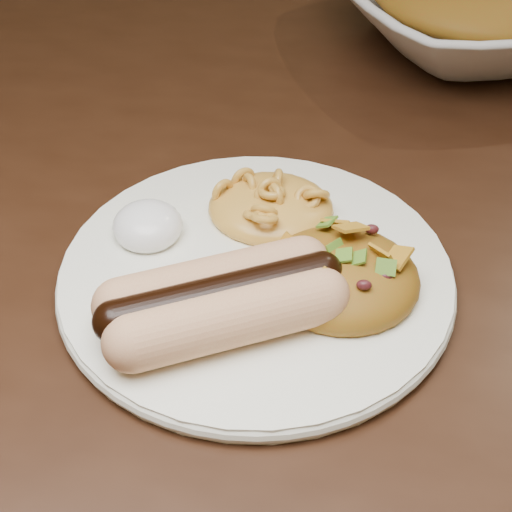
# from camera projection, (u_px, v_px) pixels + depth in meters

# --- Properties ---
(table) EXTENTS (1.60, 0.90, 0.75)m
(table) POSITION_uv_depth(u_px,v_px,m) (196.00, 214.00, 0.70)
(table) COLOR black
(table) RESTS_ON floor
(plate) EXTENTS (0.28, 0.28, 0.01)m
(plate) POSITION_uv_depth(u_px,v_px,m) (256.00, 275.00, 0.50)
(plate) COLOR white
(plate) RESTS_ON table
(hotdog) EXTENTS (0.12, 0.11, 0.03)m
(hotdog) POSITION_uv_depth(u_px,v_px,m) (222.00, 300.00, 0.45)
(hotdog) COLOR #E6BF89
(hotdog) RESTS_ON plate
(mac_and_cheese) EXTENTS (0.10, 0.10, 0.03)m
(mac_and_cheese) POSITION_uv_depth(u_px,v_px,m) (271.00, 193.00, 0.52)
(mac_and_cheese) COLOR gold
(mac_and_cheese) RESTS_ON plate
(sour_cream) EXTENTS (0.05, 0.05, 0.03)m
(sour_cream) POSITION_uv_depth(u_px,v_px,m) (147.00, 219.00, 0.51)
(sour_cream) COLOR white
(sour_cream) RESTS_ON plate
(taco_salad) EXTENTS (0.10, 0.09, 0.04)m
(taco_salad) POSITION_uv_depth(u_px,v_px,m) (342.00, 266.00, 0.47)
(taco_salad) COLOR #A8280C
(taco_salad) RESTS_ON plate
(serving_bowl) EXTENTS (0.37, 0.37, 0.07)m
(serving_bowl) POSITION_uv_depth(u_px,v_px,m) (481.00, 6.00, 0.73)
(serving_bowl) COLOR white
(serving_bowl) RESTS_ON table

